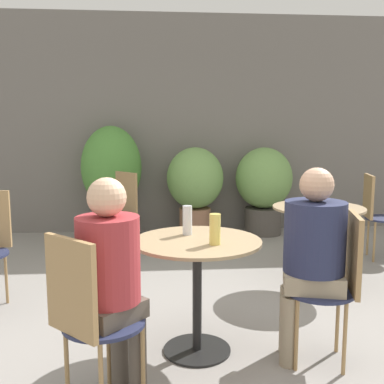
{
  "coord_description": "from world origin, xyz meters",
  "views": [
    {
      "loc": [
        -0.46,
        -2.59,
        1.46
      ],
      "look_at": [
        -0.2,
        0.58,
        1.0
      ],
      "focal_mm": 42.0,
      "sensor_mm": 36.0,
      "label": 1
    }
  ],
  "objects_px": {
    "beer_glass_1": "(215,229)",
    "potted_plant_0": "(112,172)",
    "cafe_table_near": "(197,266)",
    "bistro_chair_2": "(376,209)",
    "beer_glass_0": "(187,220)",
    "bistro_chair_0": "(87,310)",
    "seated_person_0": "(111,271)",
    "seated_person_1": "(312,249)",
    "cafe_table_far": "(318,226)",
    "bistro_chair_3": "(121,205)",
    "potted_plant_2": "(264,185)",
    "bistro_chair_1": "(337,275)",
    "potted_plant_1": "(195,184)"
  },
  "relations": [
    {
      "from": "potted_plant_1",
      "to": "potted_plant_2",
      "type": "height_order",
      "value": "potted_plant_1"
    },
    {
      "from": "seated_person_0",
      "to": "potted_plant_2",
      "type": "height_order",
      "value": "seated_person_0"
    },
    {
      "from": "beer_glass_1",
      "to": "cafe_table_far",
      "type": "bearing_deg",
      "value": 47.96
    },
    {
      "from": "bistro_chair_0",
      "to": "potted_plant_0",
      "type": "height_order",
      "value": "potted_plant_0"
    },
    {
      "from": "cafe_table_near",
      "to": "bistro_chair_2",
      "type": "xyz_separation_m",
      "value": [
        2.18,
        1.93,
        -0.01
      ]
    },
    {
      "from": "cafe_table_far",
      "to": "bistro_chair_0",
      "type": "height_order",
      "value": "bistro_chair_0"
    },
    {
      "from": "cafe_table_near",
      "to": "bistro_chair_2",
      "type": "relative_size",
      "value": 0.87
    },
    {
      "from": "cafe_table_near",
      "to": "seated_person_0",
      "type": "bearing_deg",
      "value": -134.3
    },
    {
      "from": "seated_person_0",
      "to": "potted_plant_0",
      "type": "xyz_separation_m",
      "value": [
        -0.34,
        3.76,
        0.15
      ]
    },
    {
      "from": "bistro_chair_3",
      "to": "beer_glass_1",
      "type": "relative_size",
      "value": 4.98
    },
    {
      "from": "potted_plant_0",
      "to": "bistro_chair_0",
      "type": "bearing_deg",
      "value": -86.53
    },
    {
      "from": "bistro_chair_1",
      "to": "potted_plant_1",
      "type": "distance_m",
      "value": 3.43
    },
    {
      "from": "bistro_chair_1",
      "to": "beer_glass_0",
      "type": "height_order",
      "value": "same"
    },
    {
      "from": "bistro_chair_3",
      "to": "potted_plant_2",
      "type": "distance_m",
      "value": 2.06
    },
    {
      "from": "bistro_chair_0",
      "to": "potted_plant_1",
      "type": "bearing_deg",
      "value": -58.71
    },
    {
      "from": "bistro_chair_0",
      "to": "potted_plant_2",
      "type": "height_order",
      "value": "potted_plant_2"
    },
    {
      "from": "potted_plant_0",
      "to": "beer_glass_0",
      "type": "bearing_deg",
      "value": -75.77
    },
    {
      "from": "cafe_table_far",
      "to": "beer_glass_0",
      "type": "distance_m",
      "value": 1.6
    },
    {
      "from": "cafe_table_near",
      "to": "seated_person_0",
      "type": "distance_m",
      "value": 0.73
    },
    {
      "from": "cafe_table_near",
      "to": "potted_plant_0",
      "type": "height_order",
      "value": "potted_plant_0"
    },
    {
      "from": "bistro_chair_2",
      "to": "seated_person_1",
      "type": "distance_m",
      "value": 2.59
    },
    {
      "from": "bistro_chair_3",
      "to": "seated_person_1",
      "type": "height_order",
      "value": "seated_person_1"
    },
    {
      "from": "seated_person_0",
      "to": "seated_person_1",
      "type": "height_order",
      "value": "seated_person_1"
    },
    {
      "from": "bistro_chair_2",
      "to": "bistro_chair_3",
      "type": "bearing_deg",
      "value": 93.05
    },
    {
      "from": "cafe_table_far",
      "to": "beer_glass_0",
      "type": "bearing_deg",
      "value": -142.69
    },
    {
      "from": "bistro_chair_1",
      "to": "potted_plant_2",
      "type": "xyz_separation_m",
      "value": [
        0.38,
        3.43,
        0.12
      ]
    },
    {
      "from": "bistro_chair_1",
      "to": "potted_plant_1",
      "type": "bearing_deg",
      "value": -156.17
    },
    {
      "from": "potted_plant_1",
      "to": "potted_plant_2",
      "type": "xyz_separation_m",
      "value": [
        0.95,
        0.05,
        -0.03
      ]
    },
    {
      "from": "beer_glass_0",
      "to": "bistro_chair_0",
      "type": "bearing_deg",
      "value": -125.76
    },
    {
      "from": "bistro_chair_0",
      "to": "bistro_chair_1",
      "type": "height_order",
      "value": "same"
    },
    {
      "from": "beer_glass_1",
      "to": "potted_plant_0",
      "type": "bearing_deg",
      "value": 105.49
    },
    {
      "from": "seated_person_0",
      "to": "potted_plant_1",
      "type": "height_order",
      "value": "seated_person_0"
    },
    {
      "from": "bistro_chair_2",
      "to": "potted_plant_2",
      "type": "distance_m",
      "value": 1.61
    },
    {
      "from": "cafe_table_near",
      "to": "beer_glass_0",
      "type": "bearing_deg",
      "value": 109.36
    },
    {
      "from": "cafe_table_far",
      "to": "seated_person_1",
      "type": "height_order",
      "value": "seated_person_1"
    },
    {
      "from": "seated_person_1",
      "to": "cafe_table_near",
      "type": "bearing_deg",
      "value": -90.0
    },
    {
      "from": "cafe_table_far",
      "to": "bistro_chair_2",
      "type": "xyz_separation_m",
      "value": [
        0.97,
        0.83,
        -0.01
      ]
    },
    {
      "from": "potted_plant_0",
      "to": "cafe_table_near",
      "type": "bearing_deg",
      "value": -75.53
    },
    {
      "from": "seated_person_1",
      "to": "potted_plant_1",
      "type": "relative_size",
      "value": 1.02
    },
    {
      "from": "potted_plant_1",
      "to": "bistro_chair_2",
      "type": "bearing_deg",
      "value": -32.92
    },
    {
      "from": "bistro_chair_2",
      "to": "potted_plant_2",
      "type": "height_order",
      "value": "potted_plant_2"
    },
    {
      "from": "bistro_chair_0",
      "to": "cafe_table_far",
      "type": "bearing_deg",
      "value": -92.07
    },
    {
      "from": "bistro_chair_2",
      "to": "seated_person_0",
      "type": "relative_size",
      "value": 0.78
    },
    {
      "from": "cafe_table_far",
      "to": "bistro_chair_0",
      "type": "distance_m",
      "value": 2.5
    },
    {
      "from": "bistro_chair_2",
      "to": "potted_plant_1",
      "type": "height_order",
      "value": "potted_plant_1"
    },
    {
      "from": "bistro_chair_3",
      "to": "beer_glass_1",
      "type": "bearing_deg",
      "value": -25.61
    },
    {
      "from": "bistro_chair_2",
      "to": "beer_glass_1",
      "type": "xyz_separation_m",
      "value": [
        -2.08,
        -2.06,
        0.28
      ]
    },
    {
      "from": "bistro_chair_0",
      "to": "seated_person_0",
      "type": "xyz_separation_m",
      "value": [
        0.11,
        0.11,
        0.16
      ]
    },
    {
      "from": "cafe_table_far",
      "to": "beer_glass_0",
      "type": "xyz_separation_m",
      "value": [
        -1.26,
        -0.96,
        0.27
      ]
    },
    {
      "from": "seated_person_0",
      "to": "beer_glass_1",
      "type": "distance_m",
      "value": 0.72
    }
  ]
}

